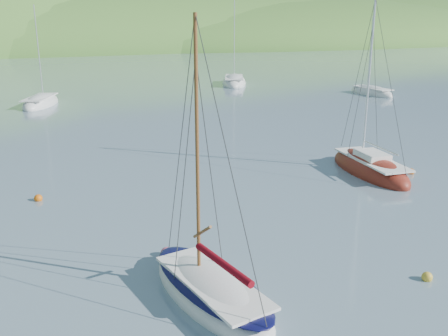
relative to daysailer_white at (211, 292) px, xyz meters
name	(u,v)px	position (x,y,z in m)	size (l,w,h in m)	color
ground	(347,266)	(5.50, 0.01, -0.22)	(700.00, 700.00, 0.00)	slate
shoreline_hills	(3,47)	(-4.16, 172.43, -0.22)	(690.00, 135.00, 56.00)	#2C6426
daysailer_white	(211,292)	(0.00, 0.00, 0.00)	(3.25, 6.58, 9.68)	white
sloop_red	(370,169)	(14.04, 9.15, -0.01)	(3.49, 7.60, 10.84)	maroon
distant_sloop_a	(41,104)	(-2.05, 42.82, -0.03)	(5.60, 8.30, 11.20)	white
distant_sloop_b	(234,83)	(24.32, 50.66, -0.01)	(6.90, 9.82, 13.28)	white
distant_sloop_d	(371,93)	(35.65, 35.13, -0.05)	(2.58, 7.06, 10.02)	white
mooring_buoys	(239,219)	(3.65, 5.51, -0.10)	(21.10, 14.44, 0.48)	gold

